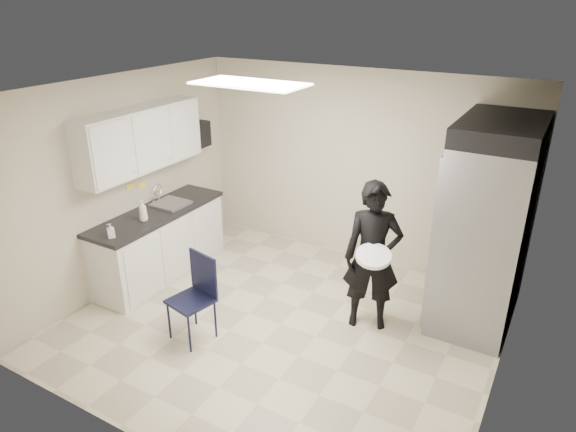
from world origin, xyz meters
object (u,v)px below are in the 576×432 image
Objects in this scene: folding_chair at (191,301)px; commercial_fridge at (485,233)px; lower_counter at (160,245)px; man_tuxedo at (373,257)px.

commercial_fridge is at bearing 49.86° from folding_chair.
lower_counter is 0.90× the size of commercial_fridge.
folding_chair is 0.55× the size of man_tuxedo.
man_tuxedo is (1.54, 1.20, 0.38)m from folding_chair.
man_tuxedo is at bearing 6.58° from lower_counter.
lower_counter is 1.13× the size of man_tuxedo.
man_tuxedo is (2.79, 0.32, 0.41)m from lower_counter.
folding_chair is 1.99m from man_tuxedo.
folding_chair is (1.24, -0.88, 0.03)m from lower_counter.
commercial_fridge is 1.24× the size of man_tuxedo.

